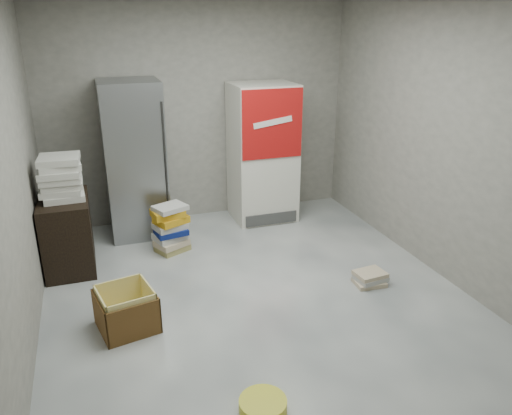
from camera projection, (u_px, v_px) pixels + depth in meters
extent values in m
plane|color=silver|center=(262.00, 304.00, 4.78)|extent=(5.00, 5.00, 0.00)
cube|color=gray|center=(199.00, 113.00, 6.49)|extent=(4.00, 0.04, 2.80)
cube|color=gray|center=(463.00, 320.00, 2.07)|extent=(4.00, 0.04, 2.80)
cube|color=gray|center=(8.00, 187.00, 3.68)|extent=(0.04, 5.00, 2.80)
cube|color=gray|center=(455.00, 146.00, 4.88)|extent=(0.04, 5.00, 2.80)
cube|color=#989BA0|center=(135.00, 160.00, 6.06)|extent=(0.70, 0.70, 1.90)
cylinder|color=#333333|center=(165.00, 153.00, 5.78)|extent=(0.02, 0.02, 1.19)
cube|color=silver|center=(263.00, 153.00, 6.57)|extent=(0.80, 0.70, 1.80)
cube|color=#B31211|center=(272.00, 124.00, 6.09)|extent=(0.78, 0.02, 0.85)
cube|color=white|center=(273.00, 122.00, 6.07)|extent=(0.50, 0.01, 0.14)
cube|color=#3F3F3F|center=(271.00, 219.00, 6.54)|extent=(0.70, 0.02, 0.15)
cube|color=black|center=(68.00, 233.00, 5.36)|extent=(0.50, 0.80, 0.80)
cube|color=silver|center=(64.00, 195.00, 5.21)|extent=(0.42, 0.42, 0.06)
cube|color=silver|center=(61.00, 190.00, 5.19)|extent=(0.41, 0.41, 0.06)
cube|color=silver|center=(62.00, 183.00, 5.17)|extent=(0.40, 0.40, 0.06)
cube|color=silver|center=(61.00, 178.00, 5.14)|extent=(0.41, 0.41, 0.06)
cube|color=silver|center=(59.00, 172.00, 5.10)|extent=(0.41, 0.41, 0.06)
cube|color=silver|center=(60.00, 165.00, 5.11)|extent=(0.43, 0.43, 0.06)
cube|color=silver|center=(59.00, 159.00, 5.07)|extent=(0.42, 0.42, 0.06)
cube|color=#A19556|center=(173.00, 248.00, 5.87)|extent=(0.43, 0.40, 0.07)
cube|color=tan|center=(172.00, 243.00, 5.83)|extent=(0.43, 0.40, 0.07)
cube|color=#B4B1AC|center=(170.00, 236.00, 5.82)|extent=(0.42, 0.38, 0.08)
cube|color=navy|center=(171.00, 232.00, 5.78)|extent=(0.39, 0.33, 0.06)
cube|color=#B4B1AC|center=(170.00, 226.00, 5.77)|extent=(0.41, 0.36, 0.07)
cube|color=#C78E15|center=(171.00, 220.00, 5.74)|extent=(0.43, 0.39, 0.08)
cube|color=#C78E15|center=(168.00, 213.00, 5.71)|extent=(0.39, 0.33, 0.08)
cube|color=#B4B1AC|center=(170.00, 208.00, 5.68)|extent=(0.43, 0.39, 0.05)
cube|color=tan|center=(369.00, 282.00, 5.13)|extent=(0.32, 0.26, 0.05)
cube|color=#B4B1AC|center=(370.00, 278.00, 5.13)|extent=(0.33, 0.27, 0.05)
cube|color=tan|center=(370.00, 274.00, 5.11)|extent=(0.32, 0.26, 0.04)
cube|color=yellow|center=(128.00, 327.00, 4.43)|extent=(0.53, 0.53, 0.01)
cube|color=brown|center=(119.00, 299.00, 4.55)|extent=(0.47, 0.11, 0.34)
cube|color=brown|center=(135.00, 324.00, 4.18)|extent=(0.47, 0.11, 0.34)
cube|color=brown|center=(100.00, 318.00, 4.26)|extent=(0.11, 0.47, 0.34)
cube|color=brown|center=(152.00, 304.00, 4.48)|extent=(0.11, 0.47, 0.34)
cube|color=yellow|center=(119.00, 298.00, 4.53)|extent=(0.43, 0.10, 0.38)
cube|color=yellow|center=(134.00, 320.00, 4.19)|extent=(0.43, 0.10, 0.38)
cube|color=yellow|center=(102.00, 315.00, 4.26)|extent=(0.10, 0.43, 0.38)
cube|color=yellow|center=(149.00, 302.00, 4.46)|extent=(0.10, 0.43, 0.38)
cylinder|color=yellow|center=(263.00, 406.00, 3.47)|extent=(0.42, 0.42, 0.09)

